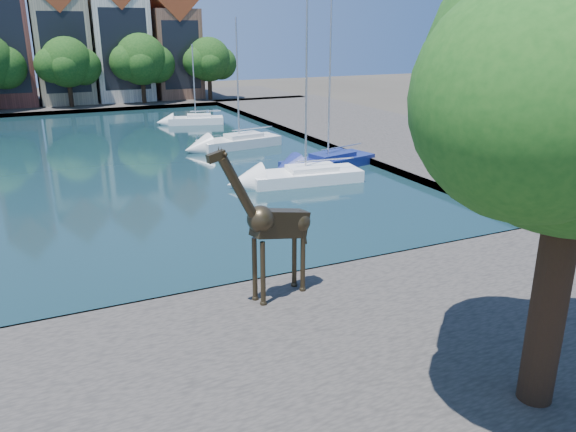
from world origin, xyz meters
name	(u,v)px	position (x,y,z in m)	size (l,w,h in m)	color
ground	(143,314)	(0.00, 0.00, 0.00)	(160.00, 160.00, 0.00)	#38332B
water_basin	(75,161)	(0.00, 24.00, 0.04)	(38.00, 50.00, 0.08)	black
far_quay	(50,104)	(0.00, 56.00, 0.25)	(60.00, 16.00, 0.50)	#46413D
right_quay	(379,132)	(25.00, 24.00, 0.25)	(14.00, 52.00, 0.50)	#46413D
townhouse_center	(2,32)	(-4.00, 55.99, 8.36)	(5.44, 9.18, 16.93)	brown
townhouse_east_inner	(60,38)	(2.00, 55.99, 7.73)	(5.94, 9.18, 15.79)	tan
townhouse_east_mid	(118,34)	(8.50, 55.99, 8.10)	(6.43, 9.18, 16.65)	beige
townhouse_east_end	(172,42)	(15.00, 55.99, 7.11)	(5.44, 9.18, 14.43)	brown
far_tree_mid_east	(68,64)	(2.10, 50.49, 5.13)	(7.02, 5.40, 7.52)	#332114
far_tree_east	(142,61)	(10.11, 50.49, 5.24)	(7.54, 5.80, 7.84)	#332114
far_tree_far_east	(210,61)	(18.09, 50.49, 5.08)	(6.76, 5.20, 7.36)	#332114
giraffe_statue	(273,224)	(3.97, -1.57, 3.01)	(3.55, 1.20, 5.11)	#312818
sailboat_right_a	(305,173)	(12.00, 12.25, 0.62)	(6.84, 3.00, 11.18)	white
sailboat_right_b	(328,160)	(15.00, 14.96, 0.59)	(6.91, 3.81, 10.44)	navy
sailboat_right_c	(239,140)	(12.00, 23.73, 0.63)	(6.59, 3.18, 9.53)	silver
sailboat_right_d	(196,119)	(12.00, 35.87, 0.57)	(5.43, 3.05, 7.35)	white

